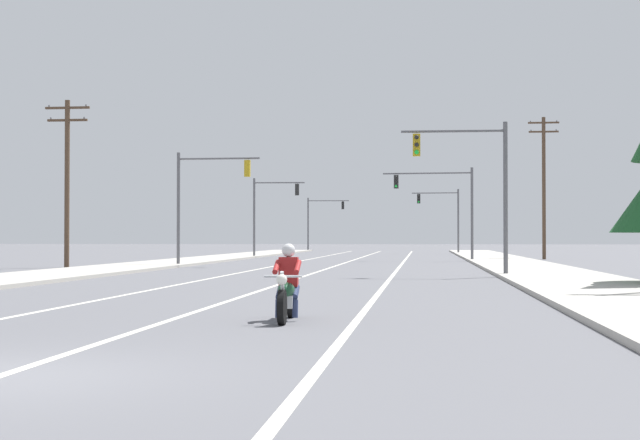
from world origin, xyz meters
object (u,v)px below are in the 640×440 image
at_px(traffic_signal_near_right, 475,175).
at_px(traffic_signal_far_right, 445,211).
at_px(utility_pole_right_far, 544,183).
at_px(utility_pole_left_near, 67,176).
at_px(traffic_signal_near_left, 202,191).
at_px(traffic_signal_mid_left, 268,206).
at_px(traffic_signal_far_left, 320,216).
at_px(motorcycle_with_rider, 287,290).
at_px(traffic_signal_mid_right, 445,198).

bearing_deg(traffic_signal_near_right, traffic_signal_far_right, 90.01).
bearing_deg(utility_pole_right_far, utility_pole_left_near, -142.04).
height_order(traffic_signal_near_left, utility_pole_left_near, utility_pole_left_near).
height_order(traffic_signal_near_left, traffic_signal_far_right, same).
relative_size(traffic_signal_near_left, utility_pole_left_near, 0.71).
height_order(traffic_signal_mid_left, traffic_signal_far_left, same).
height_order(traffic_signal_far_right, utility_pole_right_far, utility_pole_right_far).
bearing_deg(traffic_signal_far_right, traffic_signal_near_left, -109.18).
relative_size(motorcycle_with_rider, traffic_signal_far_right, 0.35).
xyz_separation_m(motorcycle_with_rider, traffic_signal_near_right, (4.64, 20.15, 3.47)).
height_order(traffic_signal_mid_right, traffic_signal_mid_left, same).
distance_m(motorcycle_with_rider, traffic_signal_mid_left, 54.91).
height_order(traffic_signal_near_right, traffic_signal_near_left, same).
bearing_deg(traffic_signal_far_right, traffic_signal_near_right, -89.99).
bearing_deg(traffic_signal_near_right, motorcycle_with_rider, -102.98).
xyz_separation_m(utility_pole_left_near, utility_pole_right_far, (27.12, 21.15, 0.73)).
height_order(traffic_signal_near_left, utility_pole_right_far, utility_pole_right_far).
bearing_deg(traffic_signal_far_right, traffic_signal_mid_left, -127.74).
relative_size(traffic_signal_mid_left, traffic_signal_far_left, 1.00).
relative_size(motorcycle_with_rider, traffic_signal_far_left, 0.35).
distance_m(traffic_signal_near_left, traffic_signal_mid_left, 22.15).
xyz_separation_m(traffic_signal_far_left, utility_pole_right_far, (20.60, -39.55, 1.39)).
distance_m(traffic_signal_near_right, utility_pole_right_far, 30.89).
bearing_deg(utility_pole_right_far, traffic_signal_mid_left, 169.91).
bearing_deg(motorcycle_with_rider, traffic_signal_near_left, 106.46).
distance_m(traffic_signal_near_right, traffic_signal_far_left, 71.11).
bearing_deg(utility_pole_right_far, traffic_signal_near_right, -102.22).
xyz_separation_m(motorcycle_with_rider, traffic_signal_mid_left, (-9.46, 53.98, 3.46)).
relative_size(motorcycle_with_rider, utility_pole_right_far, 0.21).
height_order(motorcycle_with_rider, traffic_signal_far_left, traffic_signal_far_left).
xyz_separation_m(traffic_signal_near_right, traffic_signal_near_left, (-14.05, 11.68, 0.02)).
relative_size(traffic_signal_mid_right, utility_pole_left_near, 0.71).
bearing_deg(traffic_signal_near_left, traffic_signal_mid_left, 90.15).
bearing_deg(traffic_signal_near_left, traffic_signal_far_left, 90.02).
distance_m(traffic_signal_mid_left, utility_pole_right_far, 21.01).
height_order(traffic_signal_near_right, traffic_signal_far_right, same).
height_order(traffic_signal_mid_right, utility_pole_right_far, utility_pole_right_far).
height_order(traffic_signal_mid_right, utility_pole_left_near, utility_pole_left_near).
bearing_deg(traffic_signal_mid_left, traffic_signal_near_right, -67.36).
bearing_deg(utility_pole_right_far, traffic_signal_mid_right, -141.00).
height_order(traffic_signal_near_right, utility_pole_right_far, utility_pole_right_far).
distance_m(traffic_signal_mid_left, traffic_signal_far_right, 23.03).
relative_size(traffic_signal_near_left, traffic_signal_mid_left, 1.00).
relative_size(traffic_signal_mid_left, utility_pole_right_far, 0.61).
bearing_deg(traffic_signal_near_left, traffic_signal_far_right, 70.82).
bearing_deg(motorcycle_with_rider, traffic_signal_far_left, 95.99).
xyz_separation_m(traffic_signal_mid_right, utility_pole_left_near, (-19.95, -15.35, 0.59)).
bearing_deg(traffic_signal_far_right, motorcycle_with_rider, -93.67).
relative_size(traffic_signal_mid_right, traffic_signal_far_right, 1.00).
xyz_separation_m(motorcycle_with_rider, traffic_signal_near_left, (-9.41, 31.83, 3.49)).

